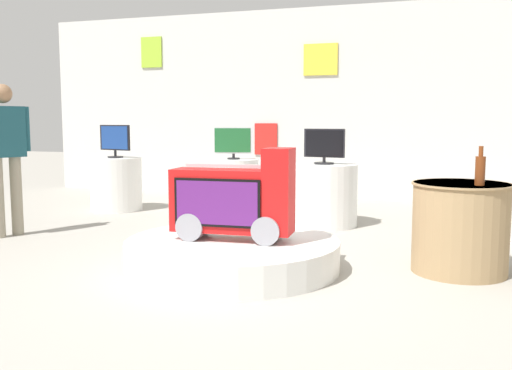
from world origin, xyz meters
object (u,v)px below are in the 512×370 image
side_table_round (460,227)px  shopper_browsing_near_truck (5,148)px  display_pedestal_center_rear (234,187)px  novelty_firetruck_tv (234,203)px  tv_on_far_right (324,146)px  bottle_on_side_table (480,170)px  tv_on_right_rear (115,140)px  display_pedestal_right_rear (116,184)px  tv_on_center_rear (233,141)px  main_display_pedestal (233,254)px  display_pedestal_far_right (324,195)px

side_table_round → shopper_browsing_near_truck: (-4.53, 0.09, 0.57)m
display_pedestal_center_rear → novelty_firetruck_tv: bearing=-70.0°
novelty_firetruck_tv → tv_on_far_right: bearing=81.3°
bottle_on_side_table → shopper_browsing_near_truck: bearing=177.2°
display_pedestal_center_rear → tv_on_right_rear: 1.78m
display_pedestal_right_rear → tv_on_far_right: (2.95, -0.30, 0.58)m
tv_on_center_rear → side_table_round: bearing=-38.8°
main_display_pedestal → display_pedestal_right_rear: display_pedestal_right_rear is taller
tv_on_far_right → shopper_browsing_near_truck: bearing=-152.1°
novelty_firetruck_tv → side_table_round: (1.77, 0.45, -0.18)m
tv_on_right_rear → side_table_round: size_ratio=0.69×
display_pedestal_right_rear → main_display_pedestal: bearing=-43.4°
display_pedestal_center_rear → display_pedestal_far_right: bearing=-20.2°
tv_on_right_rear → shopper_browsing_near_truck: size_ratio=0.33×
tv_on_center_rear → tv_on_far_right: bearing=-20.1°
display_pedestal_right_rear → side_table_round: size_ratio=0.93×
tv_on_center_rear → main_display_pedestal: bearing=-70.3°
tv_on_center_rear → novelty_firetruck_tv: bearing=-70.0°
tv_on_center_rear → tv_on_far_right: (1.30, -0.47, -0.02)m
main_display_pedestal → novelty_firetruck_tv: 0.43m
tv_on_far_right → shopper_browsing_near_truck: (-3.09, -1.63, 0.00)m
tv_on_center_rear → display_pedestal_right_rear: size_ratio=0.70×
novelty_firetruck_tv → display_pedestal_center_rear: (-0.96, 2.65, -0.19)m
tv_on_right_rear → display_pedestal_center_rear: bearing=6.5°
novelty_firetruck_tv → display_pedestal_right_rear: bearing=136.8°
tv_on_right_rear → shopper_browsing_near_truck: 1.93m
tv_on_right_rear → tv_on_far_right: bearing=-5.6°
bottle_on_side_table → tv_on_right_rear: bearing=154.5°
novelty_firetruck_tv → shopper_browsing_near_truck: (-2.76, 0.54, 0.39)m
display_pedestal_far_right → shopper_browsing_near_truck: bearing=-152.1°
display_pedestal_center_rear → side_table_round: 3.51m
tv_on_far_right → bottle_on_side_table: size_ratio=1.63×
tv_on_right_rear → tv_on_far_right: tv_on_right_rear is taller
main_display_pedestal → tv_on_far_right: 2.34m
tv_on_right_rear → display_pedestal_far_right: 3.03m
tv_on_center_rear → tv_on_far_right: size_ratio=1.03×
display_pedestal_center_rear → tv_on_right_rear: size_ratio=1.35×
display_pedestal_far_right → tv_on_right_rear: bearing=174.4°
display_pedestal_center_rear → tv_on_far_right: tv_on_far_right is taller
main_display_pedestal → tv_on_right_rear: 3.68m
novelty_firetruck_tv → display_pedestal_far_right: novelty_firetruck_tv is taller
tv_on_center_rear → bottle_on_side_table: tv_on_center_rear is taller
display_pedestal_center_rear → shopper_browsing_near_truck: shopper_browsing_near_truck is taller
side_table_round → main_display_pedestal: bearing=-166.2°
novelty_firetruck_tv → display_pedestal_far_right: size_ratio=1.29×
display_pedestal_center_rear → bottle_on_side_table: size_ratio=2.40×
bottle_on_side_table → shopper_browsing_near_truck: 4.65m
main_display_pedestal → shopper_browsing_near_truck: 2.91m
tv_on_right_rear → tv_on_far_right: size_ratio=1.09×
tv_on_far_right → bottle_on_side_table: (1.56, -1.86, -0.09)m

